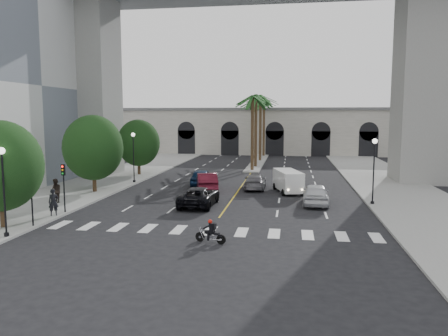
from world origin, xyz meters
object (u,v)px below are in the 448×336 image
car_e (201,177)px  lamp_post_left_far (134,153)px  cargo_van (288,180)px  car_a (316,194)px  car_b (207,182)px  car_c (199,196)px  motorcycle_rider (211,232)px  pedestrian_a (54,202)px  car_d (255,182)px  traffic_signal_near (31,189)px  lamp_post_left_near (3,184)px  pedestrian_b (56,191)px  traffic_signal_far (64,180)px  lamp_post_right (374,166)px

car_e → lamp_post_left_far: bearing=-4.1°
car_e → cargo_van: size_ratio=0.96×
lamp_post_left_far → car_a: bearing=-24.1°
car_a → car_b: (-9.95, 5.16, -0.00)m
cargo_van → car_c: bearing=-149.6°
car_b → cargo_van: cargo_van is taller
motorcycle_rider → pedestrian_a: size_ratio=0.97×
car_c → car_d: car_c is taller
traffic_signal_near → motorcycle_rider: (11.87, -1.52, -1.90)m
lamp_post_left_near → car_a: (18.34, 12.80, -2.36)m
car_b → pedestrian_b: 13.62m
car_e → pedestrian_b: 14.96m
car_e → pedestrian_a: (-7.33, -15.72, 0.26)m
lamp_post_left_far → pedestrian_a: lamp_post_left_far is taller
car_a → cargo_van: (-2.24, 5.19, 0.28)m
pedestrian_a → traffic_signal_far: bearing=45.7°
cargo_van → car_b: bearing=164.8°
lamp_post_left_near → car_e: bearing=71.1°
motorcycle_rider → car_c: 10.25m
traffic_signal_far → car_e: (7.13, 14.57, -1.68)m
lamp_post_left_far → pedestrian_a: 15.79m
lamp_post_left_near → car_b: bearing=65.0°
lamp_post_right → pedestrian_b: bearing=-172.3°
car_c → lamp_post_left_far: bearing=-46.8°
traffic_signal_near → car_c: 12.44m
traffic_signal_far → cargo_van: 19.75m
traffic_signal_near → traffic_signal_far: size_ratio=1.00×
traffic_signal_near → car_e: size_ratio=0.75×
car_b → lamp_post_left_near: bearing=49.9°
lamp_post_left_far → car_a: (18.34, -8.20, -2.36)m
lamp_post_right → car_d: (-9.90, 6.51, -2.49)m
car_c → pedestrian_b: size_ratio=2.83×
lamp_post_left_near → pedestrian_a: 5.76m
car_a → lamp_post_left_near: bearing=36.7°
motorcycle_rider → cargo_van: 17.51m
lamp_post_left_near → cargo_van: 24.24m
car_c → traffic_signal_far: bearing=26.7°
car_d → cargo_van: 3.57m
car_a → car_e: size_ratio=1.04×
car_b → car_d: (4.51, 1.55, -0.13)m
car_d → pedestrian_a: size_ratio=2.66×
motorcycle_rider → car_a: bearing=77.4°
lamp_post_left_near → lamp_post_left_far: 21.00m
motorcycle_rider → car_a: (6.37, 11.82, 0.25)m
car_b → lamp_post_left_far: bearing=-35.0°
car_b → car_c: (0.77, -7.12, -0.09)m
car_d → pedestrian_b: (-15.25, -9.93, 0.40)m
lamp_post_left_near → car_b: 19.96m
motorcycle_rider → car_c: car_c is taller
lamp_post_left_far → pedestrian_b: size_ratio=2.75×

